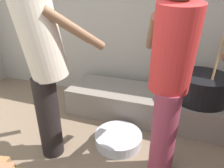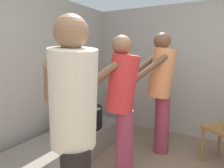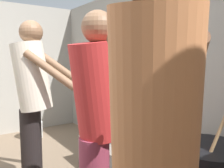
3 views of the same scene
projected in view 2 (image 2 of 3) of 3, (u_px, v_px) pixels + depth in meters
The scene contains 5 objects.
hearth_ledge at pixel (61, 151), 2.56m from camera, with size 2.11×0.60×0.33m, color slate.
cooking_pot_main at pixel (82, 117), 2.94m from camera, with size 0.58×0.58×0.74m.
cook_in_cream_shirt at pixel (74, 124), 1.32m from camera, with size 0.68×0.71×1.62m.
cook_in_orange_shirt at pixel (161, 86), 2.76m from camera, with size 0.69×0.71×1.65m.
cook_in_red_shirt at pixel (122, 98), 2.23m from camera, with size 0.45×0.71×1.57m.
Camera 2 is at (-1.30, 0.03, 1.39)m, focal length 32.94 mm.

